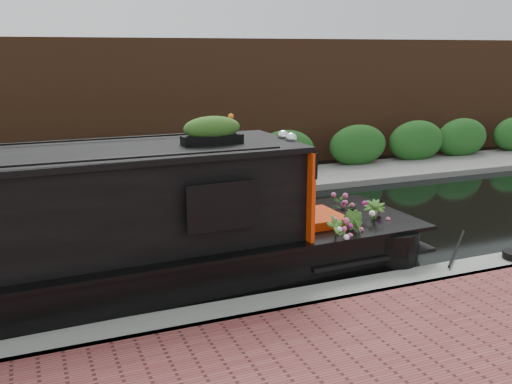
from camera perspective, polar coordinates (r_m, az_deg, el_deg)
name	(u,v)px	position (r m, az deg, el deg)	size (l,w,h in m)	color
ground	(201,246)	(11.09, -5.57, -5.37)	(80.00, 80.00, 0.00)	black
near_bank_coping	(269,318)	(8.23, 1.33, -12.51)	(40.00, 0.60, 0.50)	gray
far_bank_path	(153,195)	(14.99, -10.26, -0.34)	(40.00, 2.40, 0.34)	slate
far_hedge	(146,188)	(15.85, -10.96, 0.41)	(40.00, 1.10, 2.80)	#20551C
far_brick_wall	(132,173)	(17.86, -12.34, 1.89)	(40.00, 1.00, 8.00)	#512F1B
rope_fender	(406,245)	(10.84, 14.78, -5.18)	(0.38, 0.38, 0.39)	brown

